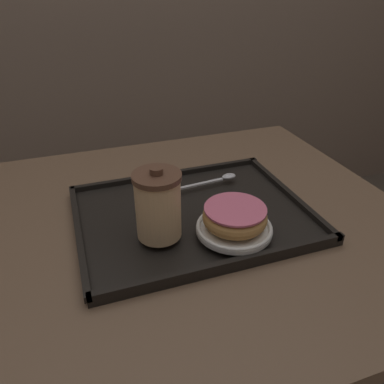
% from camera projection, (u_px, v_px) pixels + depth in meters
% --- Properties ---
extents(cafe_table, '(0.92, 0.84, 0.72)m').
position_uv_depth(cafe_table, '(193.00, 277.00, 0.88)').
color(cafe_table, brown).
rests_on(cafe_table, ground_plane).
extents(serving_tray, '(0.47, 0.36, 0.02)m').
position_uv_depth(serving_tray, '(192.00, 215.00, 0.79)').
color(serving_tray, black).
rests_on(serving_tray, cafe_table).
extents(coffee_cup_front, '(0.09, 0.09, 0.14)m').
position_uv_depth(coffee_cup_front, '(158.00, 205.00, 0.67)').
color(coffee_cup_front, '#E0B784').
rests_on(coffee_cup_front, serving_tray).
extents(plate_with_chocolate_donut, '(0.15, 0.15, 0.01)m').
position_uv_depth(plate_with_chocolate_donut, '(234.00, 228.00, 0.71)').
color(plate_with_chocolate_donut, white).
rests_on(plate_with_chocolate_donut, serving_tray).
extents(donut_chocolate_glazed, '(0.12, 0.12, 0.04)m').
position_uv_depth(donut_chocolate_glazed, '(235.00, 216.00, 0.70)').
color(donut_chocolate_glazed, tan).
rests_on(donut_chocolate_glazed, plate_with_chocolate_donut).
extents(spoon, '(0.17, 0.03, 0.01)m').
position_uv_depth(spoon, '(219.00, 179.00, 0.88)').
color(spoon, silver).
rests_on(spoon, serving_tray).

